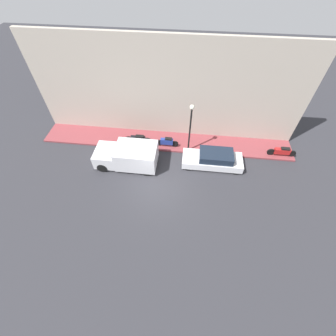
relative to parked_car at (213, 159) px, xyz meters
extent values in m
plane|color=#2D2D33|center=(-2.38, 3.70, -0.60)|extent=(60.00, 60.00, 0.00)
cube|color=brown|center=(2.07, 3.70, -0.53)|extent=(2.20, 19.78, 0.14)
cube|color=#B2A899|center=(3.32, 3.70, 3.22)|extent=(0.30, 19.78, 7.64)
cube|color=silver|center=(0.00, 0.07, -0.16)|extent=(1.62, 4.31, 0.55)
cube|color=#192333|center=(0.00, -0.15, 0.39)|extent=(1.43, 2.37, 0.54)
cylinder|color=black|center=(-0.69, 1.78, -0.31)|extent=(0.20, 0.59, 0.59)
cylinder|color=black|center=(0.69, 1.78, -0.31)|extent=(0.20, 0.59, 0.59)
cylinder|color=black|center=(-0.69, -1.64, -0.31)|extent=(0.20, 0.59, 0.59)
cylinder|color=black|center=(0.69, -1.64, -0.31)|extent=(0.20, 0.59, 0.59)
cube|color=silver|center=(-0.61, 5.48, 0.35)|extent=(2.03, 2.88, 1.50)
cube|color=silver|center=(-0.61, 7.70, 0.13)|extent=(1.93, 1.55, 1.05)
cube|color=#192333|center=(-0.61, 7.93, 0.42)|extent=(1.73, 0.85, 0.42)
cylinder|color=black|center=(-1.50, 7.85, -0.23)|extent=(0.22, 0.74, 0.74)
cylinder|color=black|center=(0.27, 7.85, -0.23)|extent=(0.22, 0.74, 0.74)
cylinder|color=black|center=(-1.50, 4.66, -0.23)|extent=(0.22, 0.74, 0.74)
cylinder|color=black|center=(0.27, 4.66, -0.23)|extent=(0.22, 0.74, 0.74)
cube|color=#B21E1E|center=(1.41, -5.15, -0.02)|extent=(0.30, 1.13, 0.42)
cube|color=black|center=(1.41, -5.30, 0.25)|extent=(0.27, 0.62, 0.12)
cylinder|color=black|center=(1.41, -4.37, -0.19)|extent=(0.10, 0.55, 0.55)
cylinder|color=black|center=(1.41, -5.93, -0.19)|extent=(0.10, 0.55, 0.55)
cube|color=black|center=(1.50, 5.83, 0.02)|extent=(0.30, 1.14, 0.43)
cube|color=black|center=(1.50, 5.67, 0.30)|extent=(0.27, 0.62, 0.12)
cylinder|color=black|center=(1.50, 6.58, -0.15)|extent=(0.10, 0.64, 0.64)
cylinder|color=black|center=(1.50, 5.08, -0.15)|extent=(0.10, 0.64, 0.64)
cube|color=navy|center=(1.48, 3.56, 0.00)|extent=(0.30, 0.97, 0.46)
cube|color=black|center=(1.48, 3.43, 0.29)|extent=(0.27, 0.53, 0.12)
cylinder|color=black|center=(1.48, 4.20, -0.19)|extent=(0.10, 0.54, 0.54)
cylinder|color=black|center=(1.48, 2.92, -0.19)|extent=(0.10, 0.54, 0.54)
cylinder|color=black|center=(1.19, 1.86, 1.44)|extent=(0.12, 0.12, 3.81)
sphere|color=silver|center=(1.19, 1.86, 3.44)|extent=(0.33, 0.33, 0.33)
camera|label=1|loc=(-11.32, 2.02, 11.93)|focal=24.00mm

